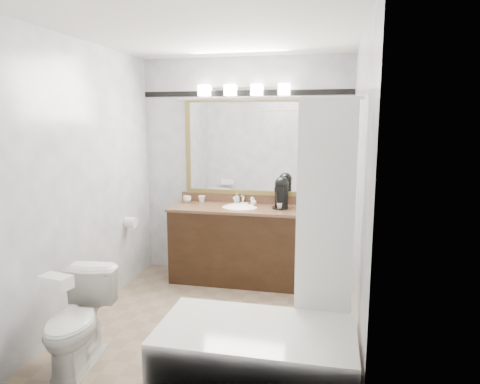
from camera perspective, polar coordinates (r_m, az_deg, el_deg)
name	(u,v)px	position (r m, az deg, el deg)	size (l,w,h in m)	color
room	(215,185)	(3.69, -3.40, 0.94)	(2.42, 2.62, 2.52)	gray
vanity	(240,243)	(4.84, -0.06, -6.77)	(1.53, 0.58, 0.97)	black
mirror	(244,147)	(4.91, 0.60, 6.04)	(1.40, 0.04, 1.10)	olive
vanity_light_bar	(244,90)	(4.86, 0.48, 13.48)	(1.02, 0.14, 0.12)	silver
accent_stripe	(245,93)	(4.92, 0.64, 13.04)	(2.40, 0.01, 0.06)	black
bathtub	(260,350)	(3.06, 2.64, -20.29)	(1.30, 0.75, 1.96)	white
tp_roll	(131,223)	(4.82, -14.37, -3.96)	(0.12, 0.12, 0.11)	white
toilet	(78,321)	(3.48, -20.79, -15.84)	(0.39, 0.68, 0.69)	white
tissue_box	(56,282)	(3.17, -23.36, -10.94)	(0.21, 0.12, 0.09)	white
coffee_maker	(281,192)	(4.70, 5.54, 0.01)	(0.18, 0.22, 0.34)	black
cup_left	(187,199)	(5.05, -7.07, -0.94)	(0.09, 0.09, 0.07)	white
cup_right	(202,199)	(5.04, -5.12, -0.93)	(0.08, 0.08, 0.08)	white
soap_bottle_a	(237,198)	(4.95, -0.43, -0.83)	(0.05, 0.05, 0.12)	white
soap_bottle_b	(254,201)	(4.83, 1.82, -1.27)	(0.07, 0.07, 0.09)	white
soap_bar	(244,204)	(4.84, 0.56, -1.61)	(0.09, 0.06, 0.03)	beige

